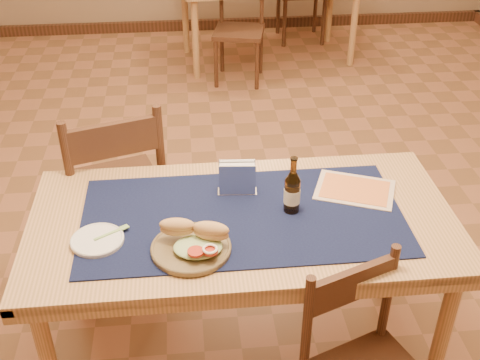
{
  "coord_description": "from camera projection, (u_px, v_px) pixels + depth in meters",
  "views": [
    {
      "loc": [
        -0.19,
        -2.6,
        2.1
      ],
      "look_at": [
        0.0,
        -0.7,
        0.85
      ],
      "focal_mm": 45.0,
      "sensor_mm": 36.0,
      "label": 1
    }
  ],
  "objects": [
    {
      "name": "main_table",
      "position": [
        243.0,
        234.0,
        2.3
      ],
      "size": [
        1.6,
        0.8,
        0.75
      ],
      "color": "tan",
      "rests_on": "ground"
    },
    {
      "name": "napkin_holder",
      "position": [
        237.0,
        179.0,
        2.35
      ],
      "size": [
        0.16,
        0.07,
        0.14
      ],
      "color": "silver",
      "rests_on": "placemat"
    },
    {
      "name": "baseboard",
      "position": [
        227.0,
        232.0,
        3.3
      ],
      "size": [
        6.0,
        7.0,
        0.1
      ],
      "color": "#49291A",
      "rests_on": "ground"
    },
    {
      "name": "chair_main_far",
      "position": [
        114.0,
        190.0,
        2.82
      ],
      "size": [
        0.57,
        0.57,
        0.99
      ],
      "color": "#49291A",
      "rests_on": "ground"
    },
    {
      "name": "sandwich_plate",
      "position": [
        193.0,
        243.0,
        2.07
      ],
      "size": [
        0.28,
        0.28,
        0.11
      ],
      "color": "brown",
      "rests_on": "placemat"
    },
    {
      "name": "side_plate",
      "position": [
        97.0,
        240.0,
        2.12
      ],
      "size": [
        0.19,
        0.19,
        0.02
      ],
      "color": "silver",
      "rests_on": "placemat"
    },
    {
      "name": "chair_back_near",
      "position": [
        239.0,
        28.0,
        4.94
      ],
      "size": [
        0.47,
        0.47,
        0.85
      ],
      "color": "#49291A",
      "rests_on": "ground"
    },
    {
      "name": "placemat",
      "position": [
        243.0,
        216.0,
        2.25
      ],
      "size": [
        1.2,
        0.6,
        0.01
      ],
      "primitive_type": "cube",
      "color": "#0F1939",
      "rests_on": "main_table"
    },
    {
      "name": "fork",
      "position": [
        114.0,
        232.0,
        2.15
      ],
      "size": [
        0.12,
        0.08,
        0.0
      ],
      "color": "#89BA66",
      "rests_on": "side_plate"
    },
    {
      "name": "beer_bottle",
      "position": [
        292.0,
        191.0,
        2.23
      ],
      "size": [
        0.06,
        0.06,
        0.23
      ],
      "color": "#472B0C",
      "rests_on": "placemat"
    },
    {
      "name": "menu_card",
      "position": [
        355.0,
        190.0,
        2.39
      ],
      "size": [
        0.36,
        0.32,
        0.01
      ],
      "color": "beige",
      "rests_on": "placemat"
    }
  ]
}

